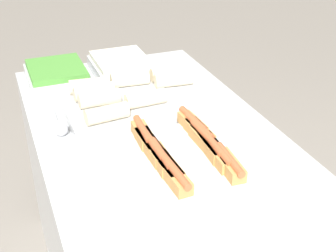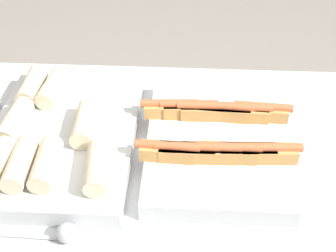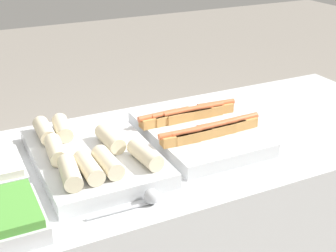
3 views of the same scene
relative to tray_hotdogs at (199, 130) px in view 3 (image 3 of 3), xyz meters
The scene contains 4 objects.
counter 0.46m from the tray_hotdogs, behind, with size 1.88×0.80×0.85m.
tray_hotdogs is the anchor object (origin of this frame).
tray_wraps 0.42m from the tray_hotdogs, behind, with size 0.38×0.55×0.11m.
serving_spoon_near 0.46m from the tray_hotdogs, 138.59° to the right, with size 0.22×0.05×0.05m.
Camera 3 is at (-0.79, -1.35, 1.63)m, focal length 50.00 mm.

